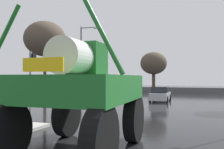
# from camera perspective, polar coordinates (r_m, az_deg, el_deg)

# --- Properties ---
(ground_plane) EXTENTS (120.00, 120.00, 0.00)m
(ground_plane) POSITION_cam_1_polar(r_m,az_deg,el_deg) (18.30, 8.00, -8.40)
(ground_plane) COLOR black
(oversize_sprayer) EXTENTS (4.26, 5.35, 4.55)m
(oversize_sprayer) POSITION_cam_1_polar(r_m,az_deg,el_deg) (8.34, -7.49, -4.07)
(oversize_sprayer) COLOR black
(oversize_sprayer) RESTS_ON ground
(sedan_ahead) EXTENTS (1.94, 4.13, 1.52)m
(sedan_ahead) POSITION_cam_1_polar(r_m,az_deg,el_deg) (26.37, 11.06, -4.48)
(sedan_ahead) COLOR #B7B7BF
(sedan_ahead) RESTS_ON ground
(traffic_signal_near_left) EXTENTS (0.24, 0.54, 3.91)m
(traffic_signal_near_left) POSITION_cam_1_polar(r_m,az_deg,el_deg) (14.54, -17.89, 0.91)
(traffic_signal_near_left) COLOR slate
(traffic_signal_near_left) RESTS_ON ground
(streetlight_far_left) EXTENTS (2.11, 0.24, 8.08)m
(streetlight_far_left) POSITION_cam_1_polar(r_m,az_deg,el_deg) (27.52, -6.81, 3.58)
(streetlight_far_left) COLOR slate
(streetlight_far_left) RESTS_ON ground
(bare_tree_left) EXTENTS (4.22, 4.22, 8.19)m
(bare_tree_left) POSITION_cam_1_polar(r_m,az_deg,el_deg) (26.36, -15.17, 7.86)
(bare_tree_left) COLOR #473828
(bare_tree_left) RESTS_ON ground
(bare_tree_far_center) EXTENTS (3.48, 3.48, 5.84)m
(bare_tree_far_center) POSITION_cam_1_polar(r_m,az_deg,el_deg) (33.22, 9.53, 2.51)
(bare_tree_far_center) COLOR #473828
(bare_tree_far_center) RESTS_ON ground
(roadside_barrier) EXTENTS (29.02, 0.24, 0.90)m
(roadside_barrier) POSITION_cam_1_polar(r_m,az_deg,el_deg) (40.71, 14.59, -3.52)
(roadside_barrier) COLOR #59595B
(roadside_barrier) RESTS_ON ground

